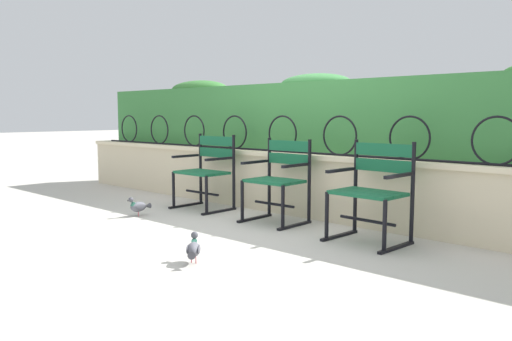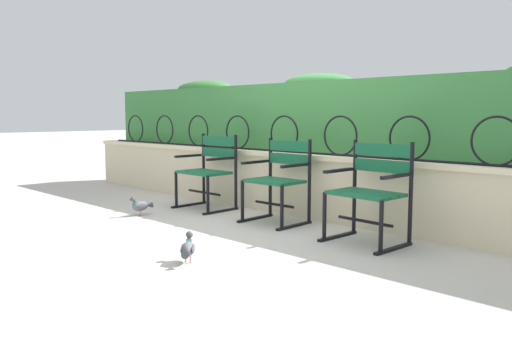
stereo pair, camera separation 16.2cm
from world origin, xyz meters
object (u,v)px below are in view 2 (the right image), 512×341
object	(u,v)px
park_chair_centre	(279,178)
park_chair_right	(371,189)
pigeon_near_chairs	(140,206)
pigeon_far_side	(188,248)
park_chair_left	(209,169)

from	to	relation	value
park_chair_centre	park_chair_right	xyz separation A→B (m)	(1.15, -0.07, 0.01)
pigeon_near_chairs	pigeon_far_side	world-z (taller)	same
park_chair_right	pigeon_far_side	world-z (taller)	park_chair_right
park_chair_right	pigeon_near_chairs	size ratio (longest dim) A/B	3.08
park_chair_left	pigeon_near_chairs	xyz separation A→B (m)	(-0.19, -0.84, -0.36)
park_chair_centre	park_chair_right	bearing A→B (deg)	-3.52
pigeon_near_chairs	pigeon_far_side	bearing A→B (deg)	-22.50
park_chair_centre	park_chair_right	world-z (taller)	park_chair_right
pigeon_far_side	park_chair_left	bearing A→B (deg)	136.01
park_chair_left	pigeon_near_chairs	world-z (taller)	park_chair_left
park_chair_right	pigeon_near_chairs	world-z (taller)	park_chair_right
park_chair_centre	pigeon_far_side	size ratio (longest dim) A/B	3.72
park_chair_left	park_chair_centre	size ratio (longest dim) A/B	1.02
pigeon_near_chairs	pigeon_far_side	xyz separation A→B (m)	(1.86, -0.77, 0.00)
park_chair_centre	pigeon_near_chairs	bearing A→B (deg)	-148.13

